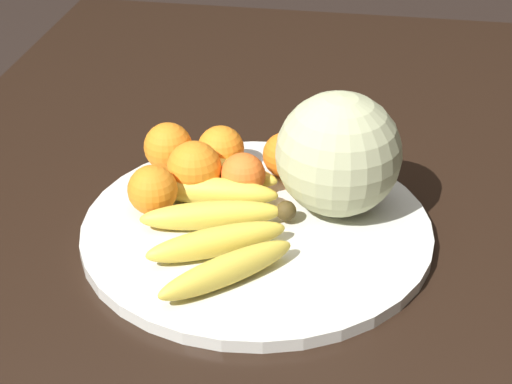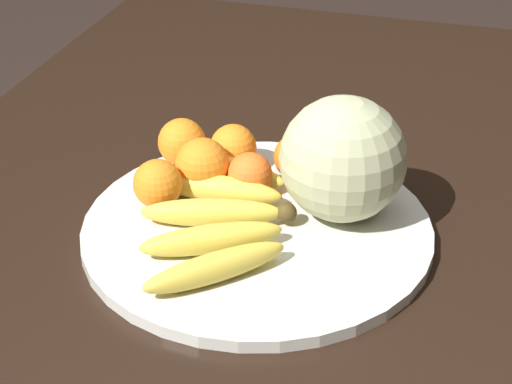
{
  "view_description": "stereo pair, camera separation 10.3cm",
  "coord_description": "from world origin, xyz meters",
  "px_view_note": "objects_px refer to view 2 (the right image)",
  "views": [
    {
      "loc": [
        -0.87,
        -0.16,
        1.32
      ],
      "look_at": [
        -0.0,
        -0.01,
        0.78
      ],
      "focal_mm": 60.0,
      "sensor_mm": 36.0,
      "label": 1
    },
    {
      "loc": [
        -0.84,
        -0.26,
        1.32
      ],
      "look_at": [
        -0.0,
        -0.01,
        0.78
      ],
      "focal_mm": 60.0,
      "sensor_mm": 36.0,
      "label": 2
    }
  ],
  "objects_px": {
    "melon": "(343,159)",
    "orange_front_left": "(233,147)",
    "banana_bunch": "(217,211)",
    "orange_back_right": "(250,174)",
    "orange_front_right": "(202,165)",
    "kitchen_table": "(248,283)",
    "orange_back_left": "(296,157)",
    "orange_mid_center": "(158,184)",
    "orange_top_small": "(182,142)",
    "fruit_bowl": "(256,231)"
  },
  "relations": [
    {
      "from": "orange_front_right",
      "to": "orange_back_left",
      "type": "distance_m",
      "value": 0.13
    },
    {
      "from": "melon",
      "to": "orange_front_left",
      "type": "relative_size",
      "value": 2.45
    },
    {
      "from": "kitchen_table",
      "to": "orange_top_small",
      "type": "distance_m",
      "value": 0.22
    },
    {
      "from": "melon",
      "to": "banana_bunch",
      "type": "bearing_deg",
      "value": 115.47
    },
    {
      "from": "orange_front_right",
      "to": "orange_back_right",
      "type": "distance_m",
      "value": 0.06
    },
    {
      "from": "banana_bunch",
      "to": "orange_back_left",
      "type": "relative_size",
      "value": 5.27
    },
    {
      "from": "orange_front_left",
      "to": "orange_mid_center",
      "type": "height_order",
      "value": "same"
    },
    {
      "from": "orange_front_right",
      "to": "orange_front_left",
      "type": "bearing_deg",
      "value": -19.08
    },
    {
      "from": "orange_front_left",
      "to": "orange_front_right",
      "type": "relative_size",
      "value": 0.89
    },
    {
      "from": "kitchen_table",
      "to": "melon",
      "type": "distance_m",
      "value": 0.21
    },
    {
      "from": "orange_front_left",
      "to": "orange_top_small",
      "type": "relative_size",
      "value": 0.97
    },
    {
      "from": "fruit_bowl",
      "to": "orange_top_small",
      "type": "relative_size",
      "value": 6.56
    },
    {
      "from": "orange_mid_center",
      "to": "orange_back_right",
      "type": "xyz_separation_m",
      "value": [
        0.06,
        -0.1,
        -0.0
      ]
    },
    {
      "from": "melon",
      "to": "orange_front_left",
      "type": "bearing_deg",
      "value": 66.55
    },
    {
      "from": "melon",
      "to": "kitchen_table",
      "type": "bearing_deg",
      "value": 117.26
    },
    {
      "from": "orange_mid_center",
      "to": "orange_back_left",
      "type": "distance_m",
      "value": 0.19
    },
    {
      "from": "fruit_bowl",
      "to": "melon",
      "type": "relative_size",
      "value": 2.77
    },
    {
      "from": "banana_bunch",
      "to": "orange_back_right",
      "type": "height_order",
      "value": "orange_back_right"
    },
    {
      "from": "fruit_bowl",
      "to": "orange_front_right",
      "type": "relative_size",
      "value": 6.07
    },
    {
      "from": "orange_front_left",
      "to": "orange_front_right",
      "type": "bearing_deg",
      "value": 160.92
    },
    {
      "from": "orange_front_left",
      "to": "orange_back_left",
      "type": "bearing_deg",
      "value": -89.45
    },
    {
      "from": "orange_front_right",
      "to": "kitchen_table",
      "type": "bearing_deg",
      "value": -127.99
    },
    {
      "from": "orange_mid_center",
      "to": "orange_top_small",
      "type": "height_order",
      "value": "orange_top_small"
    },
    {
      "from": "orange_front_left",
      "to": "orange_back_left",
      "type": "relative_size",
      "value": 1.04
    },
    {
      "from": "banana_bunch",
      "to": "orange_top_small",
      "type": "xyz_separation_m",
      "value": [
        0.13,
        0.09,
        0.02
      ]
    },
    {
      "from": "fruit_bowl",
      "to": "orange_back_left",
      "type": "distance_m",
      "value": 0.14
    },
    {
      "from": "kitchen_table",
      "to": "orange_front_left",
      "type": "bearing_deg",
      "value": 24.74
    },
    {
      "from": "orange_back_left",
      "to": "orange_top_small",
      "type": "height_order",
      "value": "orange_top_small"
    },
    {
      "from": "orange_back_right",
      "to": "orange_top_small",
      "type": "relative_size",
      "value": 0.88
    },
    {
      "from": "orange_front_right",
      "to": "orange_mid_center",
      "type": "distance_m",
      "value": 0.07
    },
    {
      "from": "kitchen_table",
      "to": "orange_front_right",
      "type": "height_order",
      "value": "orange_front_right"
    },
    {
      "from": "melon",
      "to": "orange_mid_center",
      "type": "distance_m",
      "value": 0.24
    },
    {
      "from": "melon",
      "to": "orange_mid_center",
      "type": "relative_size",
      "value": 2.48
    },
    {
      "from": "orange_back_right",
      "to": "orange_top_small",
      "type": "height_order",
      "value": "orange_top_small"
    },
    {
      "from": "kitchen_table",
      "to": "fruit_bowl",
      "type": "relative_size",
      "value": 3.78
    },
    {
      "from": "orange_back_left",
      "to": "orange_back_right",
      "type": "distance_m",
      "value": 0.08
    },
    {
      "from": "orange_back_left",
      "to": "orange_front_left",
      "type": "bearing_deg",
      "value": 90.55
    },
    {
      "from": "orange_back_right",
      "to": "orange_top_small",
      "type": "xyz_separation_m",
      "value": [
        0.05,
        0.11,
        0.0
      ]
    },
    {
      "from": "orange_back_left",
      "to": "banana_bunch",
      "type": "bearing_deg",
      "value": 154.7
    },
    {
      "from": "orange_mid_center",
      "to": "orange_back_left",
      "type": "xyz_separation_m",
      "value": [
        0.12,
        -0.15,
        -0.0
      ]
    },
    {
      "from": "melon",
      "to": "banana_bunch",
      "type": "height_order",
      "value": "melon"
    },
    {
      "from": "banana_bunch",
      "to": "orange_back_left",
      "type": "distance_m",
      "value": 0.15
    },
    {
      "from": "banana_bunch",
      "to": "orange_mid_center",
      "type": "relative_size",
      "value": 5.14
    },
    {
      "from": "orange_mid_center",
      "to": "orange_top_small",
      "type": "bearing_deg",
      "value": 4.56
    },
    {
      "from": "fruit_bowl",
      "to": "melon",
      "type": "xyz_separation_m",
      "value": [
        0.06,
        -0.09,
        0.09
      ]
    },
    {
      "from": "orange_front_right",
      "to": "orange_back_left",
      "type": "relative_size",
      "value": 1.16
    },
    {
      "from": "orange_back_left",
      "to": "orange_top_small",
      "type": "relative_size",
      "value": 0.93
    },
    {
      "from": "orange_front_left",
      "to": "fruit_bowl",
      "type": "bearing_deg",
      "value": -151.53
    },
    {
      "from": "fruit_bowl",
      "to": "orange_front_left",
      "type": "bearing_deg",
      "value": 28.47
    },
    {
      "from": "banana_bunch",
      "to": "orange_mid_center",
      "type": "xyz_separation_m",
      "value": [
        0.02,
        0.09,
        0.01
      ]
    }
  ]
}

